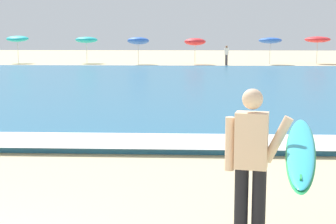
# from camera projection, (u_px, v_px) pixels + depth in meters

# --- Properties ---
(sea) EXTENTS (120.00, 28.00, 0.14)m
(sea) POSITION_uv_depth(u_px,v_px,m) (140.00, 84.00, 23.61)
(sea) COLOR teal
(sea) RESTS_ON ground
(surf_foam) EXTENTS (120.00, 1.56, 0.01)m
(surf_foam) POSITION_uv_depth(u_px,v_px,m) (74.00, 140.00, 10.36)
(surf_foam) COLOR white
(surf_foam) RESTS_ON sea
(surfer_with_board) EXTENTS (1.17, 2.47, 1.73)m
(surfer_with_board) POSITION_uv_depth(u_px,v_px,m) (274.00, 156.00, 5.24)
(surfer_with_board) COLOR black
(surfer_with_board) RESTS_ON ground
(beach_umbrella_0) EXTENTS (1.87, 1.90, 2.40)m
(beach_umbrella_0) POSITION_uv_depth(u_px,v_px,m) (17.00, 39.00, 43.10)
(beach_umbrella_0) COLOR beige
(beach_umbrella_0) RESTS_ON ground
(beach_umbrella_1) EXTENTS (1.91, 1.92, 2.28)m
(beach_umbrella_1) POSITION_uv_depth(u_px,v_px,m) (86.00, 40.00, 42.99)
(beach_umbrella_1) COLOR beige
(beach_umbrella_1) RESTS_ON ground
(beach_umbrella_2) EXTENTS (1.80, 1.84, 2.30)m
(beach_umbrella_2) POSITION_uv_depth(u_px,v_px,m) (138.00, 41.00, 41.30)
(beach_umbrella_2) COLOR beige
(beach_umbrella_2) RESTS_ON ground
(beach_umbrella_3) EXTENTS (1.76, 1.77, 2.17)m
(beach_umbrella_3) POSITION_uv_depth(u_px,v_px,m) (195.00, 42.00, 41.29)
(beach_umbrella_3) COLOR beige
(beach_umbrella_3) RESTS_ON ground
(beach_umbrella_4) EXTENTS (1.89, 1.91, 2.25)m
(beach_umbrella_4) POSITION_uv_depth(u_px,v_px,m) (270.00, 41.00, 41.03)
(beach_umbrella_4) COLOR beige
(beach_umbrella_4) RESTS_ON ground
(beach_umbrella_5) EXTENTS (2.13, 2.14, 2.30)m
(beach_umbrella_5) POSITION_uv_depth(u_px,v_px,m) (318.00, 40.00, 42.21)
(beach_umbrella_5) COLOR beige
(beach_umbrella_5) RESTS_ON ground
(beachgoer_near_row_left) EXTENTS (0.32, 0.20, 1.58)m
(beachgoer_near_row_left) POSITION_uv_depth(u_px,v_px,m) (226.00, 55.00, 39.73)
(beachgoer_near_row_left) COLOR #383842
(beachgoer_near_row_left) RESTS_ON ground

